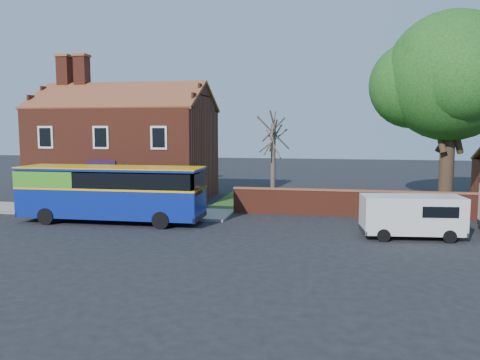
# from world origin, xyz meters

# --- Properties ---
(ground) EXTENTS (120.00, 120.00, 0.00)m
(ground) POSITION_xyz_m (0.00, 0.00, 0.00)
(ground) COLOR black
(ground) RESTS_ON ground
(pavement) EXTENTS (18.00, 3.50, 0.12)m
(pavement) POSITION_xyz_m (-7.00, 5.75, 0.06)
(pavement) COLOR gray
(pavement) RESTS_ON ground
(kerb) EXTENTS (18.00, 0.15, 0.14)m
(kerb) POSITION_xyz_m (-7.00, 4.00, 0.07)
(kerb) COLOR slate
(kerb) RESTS_ON ground
(grass_strip) EXTENTS (26.00, 12.00, 0.04)m
(grass_strip) POSITION_xyz_m (13.00, 13.00, 0.02)
(grass_strip) COLOR #426B28
(grass_strip) RESTS_ON ground
(shop_building) EXTENTS (12.30, 8.13, 10.50)m
(shop_building) POSITION_xyz_m (-7.02, 11.50, 3.41)
(shop_building) COLOR maroon
(shop_building) RESTS_ON ground
(boundary_wall) EXTENTS (22.00, 0.38, 1.60)m
(boundary_wall) POSITION_xyz_m (13.00, 7.00, 0.81)
(boundary_wall) COLOR maroon
(boundary_wall) RESTS_ON ground
(bus) EXTENTS (10.23, 2.77, 3.11)m
(bus) POSITION_xyz_m (-4.39, 2.78, 1.76)
(bus) COLOR navy
(bus) RESTS_ON ground
(van_near) EXTENTS (4.78, 2.31, 2.02)m
(van_near) POSITION_xyz_m (11.64, 1.92, 1.13)
(van_near) COLOR silver
(van_near) RESTS_ON ground
(large_tree) EXTENTS (10.26, 8.12, 12.52)m
(large_tree) POSITION_xyz_m (15.28, 11.09, 8.19)
(large_tree) COLOR black
(large_tree) RESTS_ON ground
(bare_tree) EXTENTS (2.25, 2.68, 6.01)m
(bare_tree) POSITION_xyz_m (4.20, 8.85, 3.08)
(bare_tree) COLOR #4C4238
(bare_tree) RESTS_ON ground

